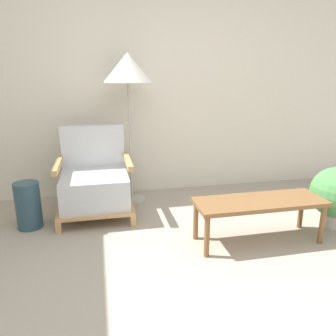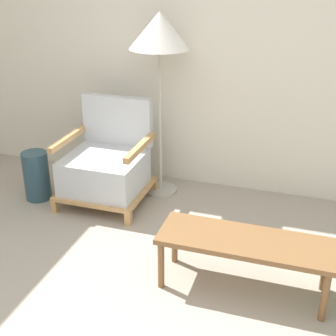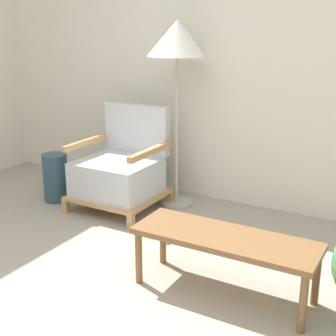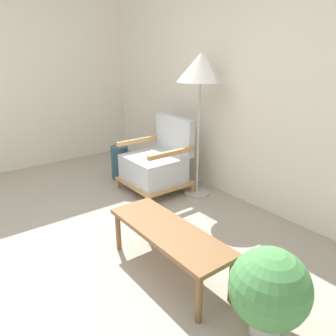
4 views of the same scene
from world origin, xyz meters
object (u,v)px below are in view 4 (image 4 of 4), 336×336
at_px(armchair, 156,164).
at_px(vase, 120,162).
at_px(coffee_table, 168,235).
at_px(floor_lamp, 200,72).
at_px(potted_plant, 269,289).

xyz_separation_m(armchair, vase, (-0.61, -0.16, -0.11)).
height_order(armchair, coffee_table, armchair).
relative_size(floor_lamp, potted_plant, 2.75).
distance_m(floor_lamp, coffee_table, 1.84).
relative_size(armchair, potted_plant, 1.51).
bearing_deg(coffee_table, potted_plant, 7.00).
xyz_separation_m(coffee_table, vase, (-1.95, 0.69, -0.11)).
xyz_separation_m(armchair, coffee_table, (1.35, -0.85, -0.00)).
distance_m(floor_lamp, vase, 1.62).
relative_size(coffee_table, potted_plant, 1.89).
bearing_deg(floor_lamp, potted_plant, -30.69).
bearing_deg(vase, potted_plant, -11.96).
height_order(vase, potted_plant, potted_plant).
xyz_separation_m(armchair, floor_lamp, (0.39, 0.30, 1.07)).
distance_m(vase, potted_plant, 2.84).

